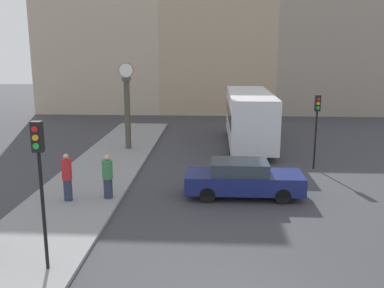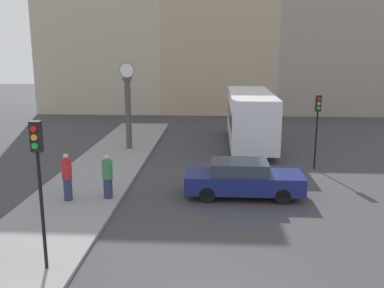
% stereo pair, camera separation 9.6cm
% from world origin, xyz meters
% --- Properties ---
extents(sidewalk_corner, '(3.58, 25.76, 0.12)m').
position_xyz_m(sidewalk_corner, '(-5.65, 10.88, 0.06)').
color(sidewalk_corner, gray).
rests_on(sidewalk_corner, ground_plane).
extents(building_row, '(32.28, 5.00, 19.63)m').
position_xyz_m(building_row, '(-1.82, 31.04, 7.91)').
color(building_row, '#B7A88E').
rests_on(building_row, ground_plane).
extents(sedan_car, '(4.58, 1.70, 1.45)m').
position_xyz_m(sedan_car, '(0.83, 8.06, 0.73)').
color(sedan_car, navy).
rests_on(sedan_car, ground_plane).
extents(bus_distant, '(2.48, 8.65, 3.19)m').
position_xyz_m(bus_distant, '(1.75, 17.18, 1.80)').
color(bus_distant, silver).
rests_on(bus_distant, ground_plane).
extents(traffic_light_near, '(0.26, 0.24, 3.89)m').
position_xyz_m(traffic_light_near, '(-4.62, 1.88, 2.90)').
color(traffic_light_near, black).
rests_on(traffic_light_near, sidewalk_corner).
extents(traffic_light_far, '(0.26, 0.24, 3.58)m').
position_xyz_m(traffic_light_far, '(4.54, 12.25, 2.57)').
color(traffic_light_far, black).
rests_on(traffic_light_far, ground_plane).
extents(street_clock, '(0.82, 0.43, 4.82)m').
position_xyz_m(street_clock, '(-5.21, 15.55, 2.47)').
color(street_clock, '#4C473D').
rests_on(street_clock, sidewalk_corner).
extents(pedestrian_green_hoodie, '(0.40, 0.40, 1.70)m').
position_xyz_m(pedestrian_green_hoodie, '(-4.35, 7.30, 0.96)').
color(pedestrian_green_hoodie, '#2D334C').
rests_on(pedestrian_green_hoodie, sidewalk_corner).
extents(pedestrian_red_top, '(0.37, 0.37, 1.81)m').
position_xyz_m(pedestrian_red_top, '(-5.79, 6.94, 1.02)').
color(pedestrian_red_top, '#2D334C').
rests_on(pedestrian_red_top, sidewalk_corner).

